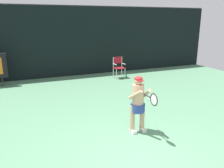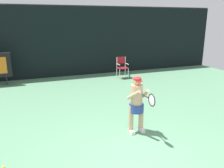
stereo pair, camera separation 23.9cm
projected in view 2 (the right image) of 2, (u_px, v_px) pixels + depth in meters
The scene contains 6 objects.
backdrop_screen at pixel (66, 42), 12.09m from camera, with size 18.00×0.12×3.66m.
umpire_chair at pixel (122, 66), 11.98m from camera, with size 0.52×0.44×1.08m.
water_bottle at pixel (130, 76), 12.04m from camera, with size 0.07×0.07×0.27m.
tennis_player at pixel (137, 102), 6.10m from camera, with size 0.53×0.60×1.54m.
tennis_racket at pixel (151, 100), 5.49m from camera, with size 0.03×0.60×0.31m.
tennis_ball_loose at pixel (3, 167), 4.73m from camera, with size 0.07×0.07×0.07m.
Camera 2 is at (-2.02, -3.81, 2.94)m, focal length 37.27 mm.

